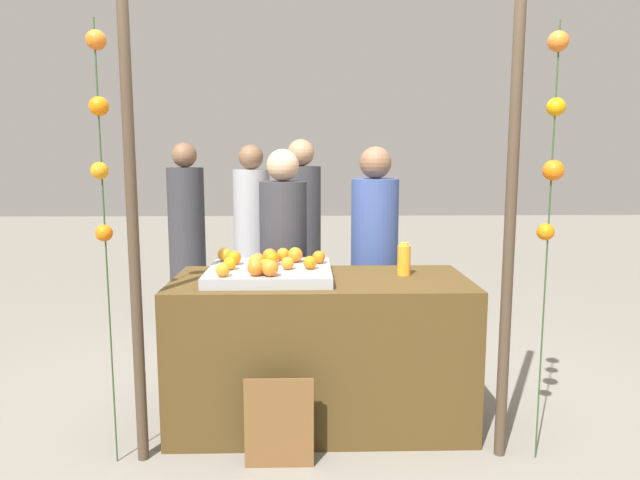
{
  "coord_description": "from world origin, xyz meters",
  "views": [
    {
      "loc": [
        -0.08,
        -3.22,
        1.54
      ],
      "look_at": [
        0.0,
        0.15,
        1.06
      ],
      "focal_mm": 32.21,
      "sensor_mm": 36.0,
      "label": 1
    }
  ],
  "objects_px": {
    "juice_bottle": "(404,260)",
    "vendor_right": "(374,272)",
    "orange_1": "(283,254)",
    "vendor_left": "(284,275)",
    "stall_counter": "(321,350)",
    "orange_0": "(295,255)",
    "chalkboard_sign": "(279,424)"
  },
  "relations": [
    {
      "from": "vendor_right",
      "to": "stall_counter",
      "type": "bearing_deg",
      "value": -119.62
    },
    {
      "from": "orange_0",
      "to": "vendor_left",
      "type": "relative_size",
      "value": 0.06
    },
    {
      "from": "orange_0",
      "to": "orange_1",
      "type": "xyz_separation_m",
      "value": [
        -0.08,
        0.05,
        -0.01
      ]
    },
    {
      "from": "orange_0",
      "to": "orange_1",
      "type": "bearing_deg",
      "value": 145.3
    },
    {
      "from": "orange_0",
      "to": "juice_bottle",
      "type": "xyz_separation_m",
      "value": [
        0.64,
        -0.11,
        -0.01
      ]
    },
    {
      "from": "orange_1",
      "to": "vendor_left",
      "type": "distance_m",
      "value": 0.46
    },
    {
      "from": "stall_counter",
      "to": "juice_bottle",
      "type": "distance_m",
      "value": 0.72
    },
    {
      "from": "vendor_right",
      "to": "juice_bottle",
      "type": "bearing_deg",
      "value": -80.51
    },
    {
      "from": "stall_counter",
      "to": "vendor_right",
      "type": "height_order",
      "value": "vendor_right"
    },
    {
      "from": "juice_bottle",
      "to": "vendor_right",
      "type": "height_order",
      "value": "vendor_right"
    },
    {
      "from": "stall_counter",
      "to": "juice_bottle",
      "type": "height_order",
      "value": "juice_bottle"
    },
    {
      "from": "stall_counter",
      "to": "orange_0",
      "type": "xyz_separation_m",
      "value": [
        -0.15,
        0.19,
        0.53
      ]
    },
    {
      "from": "orange_0",
      "to": "stall_counter",
      "type": "bearing_deg",
      "value": -51.32
    },
    {
      "from": "orange_0",
      "to": "vendor_left",
      "type": "bearing_deg",
      "value": 100.94
    },
    {
      "from": "chalkboard_sign",
      "to": "vendor_left",
      "type": "bearing_deg",
      "value": 90.82
    },
    {
      "from": "orange_0",
      "to": "vendor_left",
      "type": "height_order",
      "value": "vendor_left"
    },
    {
      "from": "juice_bottle",
      "to": "chalkboard_sign",
      "type": "xyz_separation_m",
      "value": [
        -0.71,
        -0.6,
        -0.72
      ]
    },
    {
      "from": "orange_0",
      "to": "vendor_right",
      "type": "height_order",
      "value": "vendor_right"
    },
    {
      "from": "stall_counter",
      "to": "chalkboard_sign",
      "type": "height_order",
      "value": "stall_counter"
    },
    {
      "from": "chalkboard_sign",
      "to": "orange_1",
      "type": "bearing_deg",
      "value": 90.27
    },
    {
      "from": "orange_0",
      "to": "juice_bottle",
      "type": "height_order",
      "value": "juice_bottle"
    },
    {
      "from": "vendor_right",
      "to": "orange_0",
      "type": "bearing_deg",
      "value": -137.16
    },
    {
      "from": "stall_counter",
      "to": "vendor_right",
      "type": "bearing_deg",
      "value": 60.38
    },
    {
      "from": "chalkboard_sign",
      "to": "vendor_left",
      "type": "height_order",
      "value": "vendor_left"
    },
    {
      "from": "chalkboard_sign",
      "to": "vendor_left",
      "type": "distance_m",
      "value": 1.27
    },
    {
      "from": "juice_bottle",
      "to": "orange_0",
      "type": "bearing_deg",
      "value": 170.36
    },
    {
      "from": "orange_1",
      "to": "juice_bottle",
      "type": "xyz_separation_m",
      "value": [
        0.72,
        -0.16,
        -0.01
      ]
    },
    {
      "from": "orange_1",
      "to": "chalkboard_sign",
      "type": "height_order",
      "value": "orange_1"
    },
    {
      "from": "juice_bottle",
      "to": "vendor_right",
      "type": "bearing_deg",
      "value": 99.49
    },
    {
      "from": "stall_counter",
      "to": "orange_1",
      "type": "xyz_separation_m",
      "value": [
        -0.22,
        0.24,
        0.53
      ]
    },
    {
      "from": "vendor_left",
      "to": "orange_1",
      "type": "bearing_deg",
      "value": -88.15
    },
    {
      "from": "vendor_left",
      "to": "vendor_right",
      "type": "height_order",
      "value": "vendor_right"
    }
  ]
}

